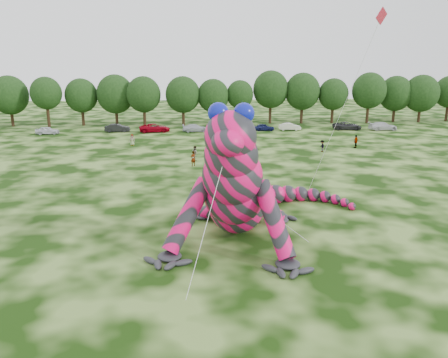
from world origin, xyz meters
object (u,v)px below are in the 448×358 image
car_2 (155,128)px  car_7 (383,126)px  inflatable_gecko (239,165)px  tree_3 (47,102)px  flying_kite (375,32)px  spectator_0 (193,159)px  tree_10 (271,97)px  tree_5 (116,100)px  car_0 (47,130)px  tree_7 (183,101)px  tree_14 (395,99)px  tree_6 (144,101)px  spectator_4 (132,140)px  tree_4 (82,102)px  tree_15 (421,99)px  car_4 (264,127)px  tree_9 (240,103)px  spectator_2 (322,146)px  car_6 (347,126)px  tree_12 (333,101)px  car_5 (290,127)px  tree_13 (369,98)px  spectator_3 (356,141)px  tree_11 (302,98)px  car_1 (117,128)px  car_3 (195,128)px  tree_8 (213,102)px  spectator_1 (195,153)px

car_2 → car_7: bearing=-99.8°
inflatable_gecko → tree_3: (-29.76, 56.00, -0.05)m
flying_kite → spectator_0: 25.38m
flying_kite → tree_10: 54.88m
inflatable_gecko → spectator_0: size_ratio=10.63×
tree_5 → car_0: tree_5 is taller
tree_7 → tree_14: bearing=2.5°
tree_6 → tree_14: bearing=2.3°
spectator_0 → spectator_4: 16.88m
tree_4 → tree_15: tree_15 is taller
flying_kite → car_4: size_ratio=4.38×
tree_3 → tree_9: size_ratio=1.09×
spectator_2 → spectator_4: bearing=-106.1°
tree_15 → spectator_2: 41.76m
car_2 → car_6: 34.93m
tree_4 → tree_10: size_ratio=0.86×
tree_12 → inflatable_gecko: bearing=-114.6°
car_5 → car_0: bearing=100.5°
inflatable_gecko → tree_4: inflatable_gecko is taller
tree_6 → spectator_0: (8.65, -35.22, -3.85)m
tree_12 → car_2: tree_12 is taller
tree_9 → tree_12: 18.95m
tree_10 → spectator_4: (-25.02, -22.66, -4.44)m
tree_14 → tree_6: bearing=-177.7°
tree_7 → spectator_0: tree_7 is taller
tree_13 → car_5: bearing=-155.4°
tree_4 → car_5: size_ratio=2.26×
flying_kite → tree_10: (2.75, 54.10, -8.76)m
car_7 → tree_15: bearing=-49.6°
tree_6 → spectator_2: size_ratio=5.87×
tree_4 → spectator_3: 52.31m
tree_7 → tree_11: bearing=3.3°
tree_15 → spectator_3: size_ratio=5.21×
flying_kite → car_5: bearing=84.1°
inflatable_gecko → car_5: size_ratio=4.77×
car_1 → car_3: size_ratio=0.94×
tree_8 → tree_11: bearing=3.8°
tree_8 → car_6: (24.01, -8.43, -3.75)m
car_7 → car_2: bearing=88.6°
inflatable_gecko → tree_13: size_ratio=1.88×
tree_13 → tree_12: bearing=175.1°
tree_7 → spectator_2: tree_7 is taller
spectator_1 → car_5: bearing=-52.3°
tree_5 → tree_15: bearing=-0.6°
tree_8 → car_3: size_ratio=1.94×
tree_6 → spectator_1: size_ratio=5.14×
tree_10 → tree_8: bearing=-172.2°
car_0 → car_2: 18.23m
flying_kite → car_2: bearing=114.1°
tree_15 → car_3: bearing=-168.7°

